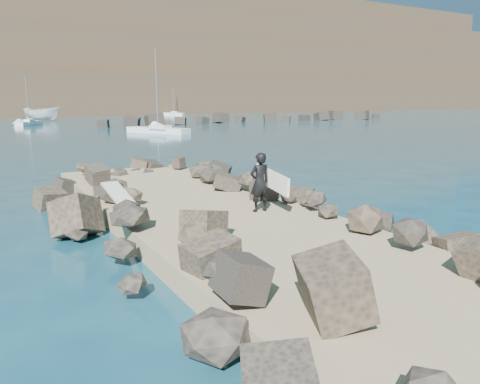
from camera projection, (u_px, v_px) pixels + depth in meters
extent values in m
plane|color=#0F384C|center=(224.00, 234.00, 14.46)|extent=(800.00, 800.00, 0.00)
cube|color=#8C7759|center=(258.00, 242.00, 12.70)|extent=(6.00, 26.00, 0.60)
cube|color=black|center=(149.00, 246.00, 11.68)|extent=(2.60, 22.00, 1.00)
cube|color=black|center=(329.00, 217.00, 14.49)|extent=(2.60, 22.00, 1.00)
cube|color=black|center=(256.00, 119.00, 78.14)|extent=(52.00, 4.00, 1.20)
cube|color=#2D4919|center=(23.00, 60.00, 152.34)|extent=(360.00, 140.00, 32.00)
cube|color=beige|center=(120.00, 199.00, 14.57)|extent=(0.63, 2.22, 0.07)
imported|color=silver|center=(42.00, 114.00, 81.11)|extent=(6.76, 5.60, 2.50)
imported|color=black|center=(260.00, 182.00, 14.64)|extent=(0.69, 0.46, 1.87)
cube|color=white|center=(272.00, 179.00, 14.84)|extent=(0.37, 2.31, 0.73)
cylinder|color=silver|center=(273.00, 20.00, 192.34)|extent=(7.36, 7.36, 6.44)
cube|color=white|center=(158.00, 131.00, 54.52)|extent=(5.61, 8.01, 0.80)
cylinder|color=gray|center=(157.00, 88.00, 53.55)|extent=(0.12, 0.12, 9.01)
cube|color=white|center=(160.00, 127.00, 53.69)|extent=(2.27, 2.64, 0.44)
cube|color=white|center=(29.00, 124.00, 68.54)|extent=(4.27, 5.57, 0.80)
cylinder|color=gray|center=(27.00, 99.00, 67.83)|extent=(0.12, 0.12, 6.40)
cube|color=white|center=(29.00, 121.00, 67.94)|extent=(1.67, 1.87, 0.44)
cube|color=white|center=(174.00, 114.00, 105.40)|extent=(3.86, 4.85, 0.80)
cylinder|color=gray|center=(173.00, 100.00, 104.76)|extent=(0.12, 0.12, 5.64)
cube|color=white|center=(174.00, 112.00, 104.87)|extent=(1.50, 1.65, 0.44)
cube|color=white|center=(106.00, 2.00, 150.65)|extent=(12.00, 7.00, 4.00)
cube|color=white|center=(191.00, 18.00, 177.94)|extent=(6.00, 6.00, 3.00)
cube|color=white|center=(263.00, 12.00, 170.41)|extent=(5.00, 5.00, 5.00)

